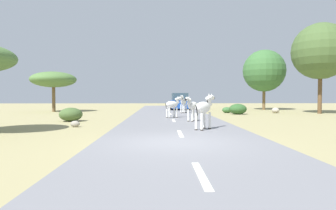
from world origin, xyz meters
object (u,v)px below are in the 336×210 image
object	(u,v)px
zebra_1	(192,106)
tree_2	(321,51)
zebra_4	(204,108)
zebra_2	(173,105)
car_0	(179,102)
bush_0	(238,109)
zebra_0	(183,102)
rock_1	(275,110)
tree_5	(264,71)
bush_1	(71,114)
rock_0	(75,124)
tree_3	(53,80)
bush_3	(227,110)

from	to	relation	value
zebra_1	tree_2	bearing A→B (deg)	-114.51
zebra_1	zebra_4	world-z (taller)	zebra_4
zebra_2	tree_2	size ratio (longest dim) A/B	0.19
car_0	bush_0	distance (m)	8.27
zebra_0	rock_1	xyz separation A→B (m)	(8.16, 0.45, -0.74)
zebra_4	tree_2	xyz separation A→B (m)	(11.61, 11.44, 4.27)
bush_0	tree_5	bearing A→B (deg)	56.35
tree_2	bush_1	xyz separation A→B (m)	(-19.00, -6.74, -4.87)
bush_1	rock_0	bearing A→B (deg)	-69.59
zebra_1	bush_0	xyz separation A→B (m)	(4.51, 6.77, -0.51)
zebra_1	tree_3	size ratio (longest dim) A/B	0.35
zebra_4	tree_3	distance (m)	19.14
tree_2	bush_0	bearing A→B (deg)	-174.83
zebra_0	rock_1	bearing A→B (deg)	-159.53
rock_1	car_0	bearing A→B (deg)	145.77
zebra_0	tree_5	xyz separation A→B (m)	(9.08, 5.94, 3.17)
rock_0	car_0	bearing A→B (deg)	68.99
zebra_2	rock_1	world-z (taller)	zebra_2
zebra_2	zebra_4	bearing A→B (deg)	-29.52
bush_0	rock_1	distance (m)	4.02
tree_5	rock_1	distance (m)	6.81
zebra_0	zebra_2	size ratio (longest dim) A/B	1.09
tree_5	rock_0	xyz separation A→B (m)	(-15.27, -16.26, -4.00)
zebra_0	tree_2	size ratio (longest dim) A/B	0.21
zebra_1	bush_1	size ratio (longest dim) A/B	1.08
car_0	bush_3	distance (m)	6.46
tree_3	rock_1	world-z (taller)	tree_3
zebra_2	rock_0	world-z (taller)	zebra_2
car_0	tree_3	size ratio (longest dim) A/B	1.04
rock_0	zebra_0	bearing A→B (deg)	59.01
rock_1	rock_0	bearing A→B (deg)	-143.14
tree_3	bush_1	xyz separation A→B (m)	(4.66, -10.04, -2.62)
bush_1	rock_0	xyz separation A→B (m)	(1.18, -3.18, -0.26)
zebra_4	bush_3	world-z (taller)	zebra_4
zebra_2	bush_3	bearing A→B (deg)	100.54
zebra_0	zebra_2	xyz separation A→B (m)	(-1.12, -5.11, -0.05)
zebra_1	car_0	xyz separation A→B (m)	(0.14, 13.77, -0.09)
zebra_2	tree_2	bearing A→B (deg)	71.29
car_0	tree_5	distance (m)	9.61
bush_0	bush_1	xyz separation A→B (m)	(-11.81, -6.09, -0.02)
tree_3	tree_5	xyz separation A→B (m)	(21.12, 3.04, 1.12)
car_0	tree_2	size ratio (longest dim) A/B	0.57
car_0	tree_3	world-z (taller)	tree_3
rock_0	rock_1	xyz separation A→B (m)	(14.35, 10.76, 0.08)
zebra_2	bush_0	xyz separation A→B (m)	(5.55, 4.07, -0.50)
zebra_2	tree_5	distance (m)	15.38
zebra_1	rock_1	bearing A→B (deg)	-101.82
tree_3	zebra_4	bearing A→B (deg)	-50.72
bush_3	rock_1	size ratio (longest dim) A/B	1.21
car_0	tree_2	world-z (taller)	tree_2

